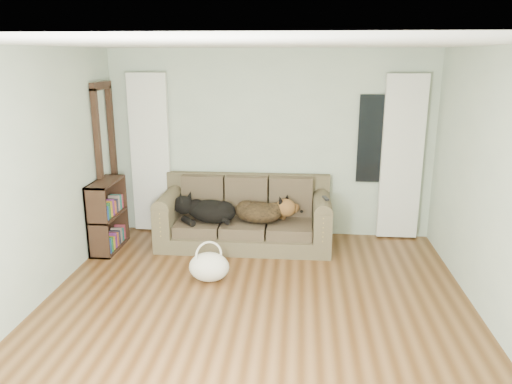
# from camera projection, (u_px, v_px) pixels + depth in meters

# --- Properties ---
(floor) EXTENTS (5.00, 5.00, 0.00)m
(floor) POSITION_uv_depth(u_px,v_px,m) (253.00, 319.00, 4.92)
(floor) COLOR #4C2C13
(floor) RESTS_ON ground
(ceiling) EXTENTS (5.00, 5.00, 0.00)m
(ceiling) POSITION_uv_depth(u_px,v_px,m) (253.00, 44.00, 4.22)
(ceiling) COLOR white
(ceiling) RESTS_ON ground
(wall_back) EXTENTS (4.50, 0.04, 2.60)m
(wall_back) POSITION_uv_depth(u_px,v_px,m) (270.00, 144.00, 6.97)
(wall_back) COLOR #B5C5AC
(wall_back) RESTS_ON ground
(wall_left) EXTENTS (0.04, 5.00, 2.60)m
(wall_left) POSITION_uv_depth(u_px,v_px,m) (19.00, 186.00, 4.76)
(wall_left) COLOR #B5C5AC
(wall_left) RESTS_ON ground
(wall_right) EXTENTS (0.04, 5.00, 2.60)m
(wall_right) POSITION_uv_depth(u_px,v_px,m) (508.00, 198.00, 4.38)
(wall_right) COLOR #B5C5AC
(wall_right) RESTS_ON ground
(curtain_left) EXTENTS (0.55, 0.08, 2.25)m
(curtain_left) POSITION_uv_depth(u_px,v_px,m) (150.00, 154.00, 7.08)
(curtain_left) COLOR white
(curtain_left) RESTS_ON ground
(curtain_right) EXTENTS (0.55, 0.08, 2.25)m
(curtain_right) POSITION_uv_depth(u_px,v_px,m) (402.00, 158.00, 6.78)
(curtain_right) COLOR white
(curtain_right) RESTS_ON ground
(window_pane) EXTENTS (0.50, 0.03, 1.20)m
(window_pane) POSITION_uv_depth(u_px,v_px,m) (376.00, 139.00, 6.79)
(window_pane) COLOR black
(window_pane) RESTS_ON wall_back
(door_casing) EXTENTS (0.07, 0.60, 2.10)m
(door_casing) POSITION_uv_depth(u_px,v_px,m) (107.00, 166.00, 6.79)
(door_casing) COLOR black
(door_casing) RESTS_ON ground
(sofa) EXTENTS (2.30, 0.99, 0.94)m
(sofa) POSITION_uv_depth(u_px,v_px,m) (245.00, 213.00, 6.72)
(sofa) COLOR brown
(sofa) RESTS_ON floor
(dog_black_lab) EXTENTS (0.83, 0.73, 0.29)m
(dog_black_lab) POSITION_uv_depth(u_px,v_px,m) (208.00, 212.00, 6.67)
(dog_black_lab) COLOR black
(dog_black_lab) RESTS_ON sofa
(dog_shepherd) EXTENTS (0.80, 0.68, 0.30)m
(dog_shepherd) POSITION_uv_depth(u_px,v_px,m) (261.00, 212.00, 6.64)
(dog_shepherd) COLOR black
(dog_shepherd) RESTS_ON sofa
(tv_remote) EXTENTS (0.09, 0.18, 0.02)m
(tv_remote) POSITION_uv_depth(u_px,v_px,m) (326.00, 198.00, 6.41)
(tv_remote) COLOR black
(tv_remote) RESTS_ON sofa
(tote_bag) EXTENTS (0.52, 0.44, 0.34)m
(tote_bag) POSITION_uv_depth(u_px,v_px,m) (209.00, 268.00, 5.70)
(tote_bag) COLOR silver
(tote_bag) RESTS_ON floor
(bookshelf) EXTENTS (0.38, 0.78, 0.93)m
(bookshelf) POSITION_uv_depth(u_px,v_px,m) (108.00, 213.00, 6.56)
(bookshelf) COLOR black
(bookshelf) RESTS_ON floor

